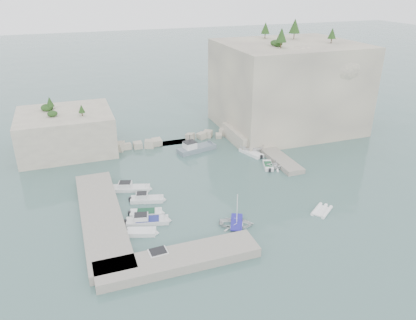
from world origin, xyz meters
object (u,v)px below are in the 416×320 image
object	(u,v)px
tender_east_b	(268,167)
tender_east_c	(251,154)
rowboat	(237,225)
work_boat	(197,151)
motorboat_e	(141,234)
tender_east_a	(276,168)
inflatable_dinghy	(322,212)
motorboat_f	(166,258)
motorboat_c	(146,215)
motorboat_b	(147,201)
motorboat_a	(131,190)
motorboat_d	(148,223)
tender_east_d	(251,152)

from	to	relation	value
tender_east_b	tender_east_c	world-z (taller)	same
rowboat	work_boat	size ratio (longest dim) A/B	0.56
motorboat_e	tender_east_a	xyz separation A→B (m)	(24.38, 10.90, 0.00)
work_boat	inflatable_dinghy	bearing A→B (deg)	-83.34
motorboat_f	work_boat	xyz separation A→B (m)	(12.77, 27.85, 0.00)
rowboat	tender_east_a	world-z (taller)	tender_east_a
motorboat_c	tender_east_a	bearing A→B (deg)	30.35
motorboat_b	motorboat_c	bearing A→B (deg)	-87.87
motorboat_f	motorboat_a	bearing A→B (deg)	89.63
motorboat_d	motorboat_e	bearing A→B (deg)	-107.51
motorboat_f	work_boat	world-z (taller)	work_boat
motorboat_b	motorboat_e	xyz separation A→B (m)	(-2.33, -7.61, 0.00)
motorboat_c	tender_east_a	size ratio (longest dim) A/B	1.43
rowboat	tender_east_b	distance (m)	18.26
motorboat_c	motorboat_f	xyz separation A→B (m)	(0.22, -9.70, 0.00)
motorboat_e	tender_east_c	bearing A→B (deg)	55.62
motorboat_d	tender_east_d	size ratio (longest dim) A/B	1.41
motorboat_e	work_boat	bearing A→B (deg)	75.36
motorboat_c	inflatable_dinghy	distance (m)	23.33
motorboat_c	motorboat_d	world-z (taller)	motorboat_d
motorboat_c	tender_east_c	world-z (taller)	same
motorboat_f	tender_east_b	bearing A→B (deg)	35.39
rowboat	tender_east_b	size ratio (longest dim) A/B	1.09
rowboat	work_boat	distance (m)	24.62
motorboat_c	tender_east_c	size ratio (longest dim) A/B	0.88
motorboat_a	rowboat	xyz separation A→B (m)	(10.90, -13.79, 0.00)
motorboat_c	motorboat_f	world-z (taller)	motorboat_f
motorboat_c	tender_east_a	world-z (taller)	tender_east_a
motorboat_a	inflatable_dinghy	world-z (taller)	motorboat_a
tender_east_b	tender_east_c	size ratio (longest dim) A/B	0.77
motorboat_b	work_boat	world-z (taller)	work_boat
motorboat_a	tender_east_b	distance (m)	22.60
tender_east_b	tender_east_c	bearing A→B (deg)	22.54
tender_east_c	motorboat_c	bearing A→B (deg)	103.18
inflatable_dinghy	motorboat_f	bearing A→B (deg)	150.09
motorboat_b	tender_east_c	distance (m)	22.97
tender_east_a	tender_east_c	xyz separation A→B (m)	(-1.34, 6.63, 0.00)
motorboat_d	tender_east_b	world-z (taller)	motorboat_d
motorboat_d	tender_east_d	world-z (taller)	tender_east_d
motorboat_a	motorboat_c	size ratio (longest dim) A/B	1.30
motorboat_f	tender_east_b	size ratio (longest dim) A/B	1.59
motorboat_b	tender_east_a	distance (m)	22.30
motorboat_d	tender_east_c	xyz separation A→B (m)	(21.80, 15.38, 0.00)
motorboat_a	work_boat	bearing A→B (deg)	55.55
inflatable_dinghy	tender_east_b	xyz separation A→B (m)	(-0.30, 14.86, 0.00)
motorboat_f	work_boat	size ratio (longest dim) A/B	0.81
motorboat_e	motorboat_f	xyz separation A→B (m)	(1.68, -5.59, 0.00)
work_boat	motorboat_e	bearing A→B (deg)	-136.38
motorboat_c	motorboat_f	size ratio (longest dim) A/B	0.72
rowboat	tender_east_d	distance (m)	23.71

